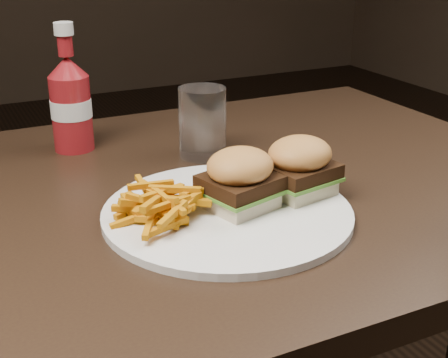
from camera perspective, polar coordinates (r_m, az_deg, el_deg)
name	(u,v)px	position (r m, az deg, el deg)	size (l,w,h in m)	color
dining_table	(181,200)	(0.94, -3.95, -1.89)	(1.20, 0.80, 0.04)	black
plate	(227,213)	(0.83, 0.30, -3.10)	(0.33, 0.33, 0.01)	white
sandwich_half_a	(240,200)	(0.83, 1.45, -1.92)	(0.08, 0.08, 0.02)	beige
sandwich_half_b	(298,186)	(0.88, 6.82, -0.64)	(0.08, 0.08, 0.02)	beige
fries_pile	(166,203)	(0.80, -5.34, -2.20)	(0.11, 0.11, 0.04)	#AD6A0C
ketchup_bottle	(72,116)	(1.10, -13.74, 5.64)	(0.07, 0.07, 0.14)	maroon
tumbler	(202,124)	(1.04, -1.98, 5.01)	(0.08, 0.08, 0.12)	white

